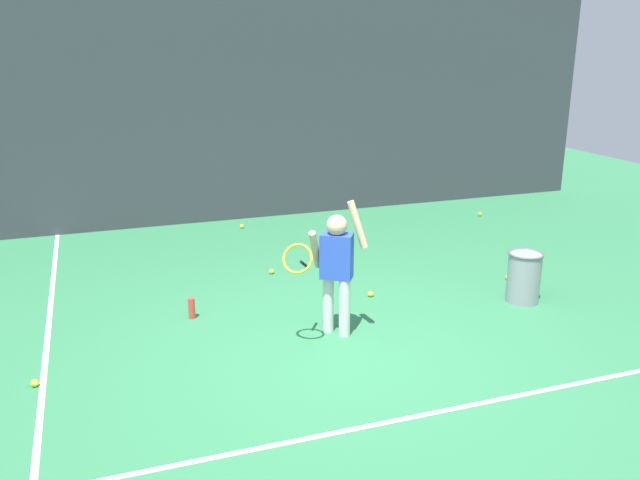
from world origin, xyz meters
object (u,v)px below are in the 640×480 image
(tennis_ball_3, at_px, (371,294))
(tennis_ball_7, at_px, (508,277))
(ball_hopper, at_px, (524,277))
(tennis_ball_6, at_px, (271,271))
(tennis_player, at_px, (335,264))
(tennis_ball_5, at_px, (242,226))
(tennis_ball_2, at_px, (480,214))
(tennis_ball_4, at_px, (35,383))
(water_bottle, at_px, (192,308))

(tennis_ball_3, distance_m, tennis_ball_7, 1.78)
(ball_hopper, bearing_deg, tennis_ball_6, 143.25)
(tennis_ball_6, relative_size, tennis_ball_7, 1.00)
(tennis_player, distance_m, tennis_ball_3, 1.27)
(ball_hopper, relative_size, tennis_ball_6, 8.52)
(tennis_ball_7, bearing_deg, tennis_ball_5, 127.40)
(tennis_ball_2, height_order, tennis_ball_5, same)
(tennis_player, xyz_separation_m, ball_hopper, (2.25, 0.10, -0.44))
(tennis_ball_5, height_order, tennis_ball_7, same)
(ball_hopper, bearing_deg, tennis_ball_5, 120.04)
(tennis_ball_5, xyz_separation_m, tennis_ball_6, (-0.12, -2.13, 0.00))
(tennis_ball_4, xyz_separation_m, tennis_ball_7, (5.23, 0.86, 0.00))
(tennis_ball_2, relative_size, tennis_ball_3, 1.00)
(tennis_ball_5, relative_size, tennis_ball_7, 1.00)
(tennis_ball_4, bearing_deg, water_bottle, 33.84)
(water_bottle, bearing_deg, tennis_ball_6, 42.14)
(ball_hopper, height_order, tennis_ball_7, ball_hopper)
(ball_hopper, distance_m, tennis_ball_5, 4.52)
(tennis_ball_3, bearing_deg, tennis_ball_6, 127.69)
(tennis_ball_2, relative_size, tennis_ball_7, 1.00)
(tennis_ball_3, bearing_deg, ball_hopper, -23.83)
(ball_hopper, bearing_deg, water_bottle, 168.02)
(ball_hopper, xyz_separation_m, tennis_ball_4, (-4.98, -0.24, -0.26))
(tennis_ball_2, xyz_separation_m, tennis_ball_5, (-3.84, 0.58, 0.00))
(tennis_ball_4, relative_size, tennis_ball_7, 1.00)
(tennis_player, distance_m, tennis_ball_2, 5.19)
(tennis_player, relative_size, tennis_ball_7, 20.46)
(ball_hopper, height_order, tennis_ball_3, ball_hopper)
(water_bottle, bearing_deg, tennis_ball_2, 26.84)
(tennis_ball_7, bearing_deg, tennis_ball_2, 63.84)
(tennis_ball_2, bearing_deg, water_bottle, -153.16)
(tennis_ball_2, bearing_deg, tennis_ball_5, 171.43)
(ball_hopper, xyz_separation_m, tennis_ball_5, (-2.26, 3.91, -0.26))
(ball_hopper, distance_m, tennis_ball_3, 1.69)
(tennis_ball_5, bearing_deg, tennis_ball_6, -93.22)
(tennis_ball_2, bearing_deg, tennis_player, -138.22)
(ball_hopper, xyz_separation_m, tennis_ball_6, (-2.38, 1.78, -0.26))
(ball_hopper, xyz_separation_m, tennis_ball_2, (1.58, 3.33, -0.26))
(water_bottle, height_order, tennis_ball_5, water_bottle)
(tennis_ball_4, xyz_separation_m, tennis_ball_6, (2.60, 2.01, 0.00))
(tennis_ball_2, distance_m, tennis_ball_7, 3.01)
(tennis_ball_3, height_order, tennis_ball_7, same)
(tennis_ball_5, relative_size, tennis_ball_6, 1.00)
(tennis_ball_6, bearing_deg, tennis_ball_5, 86.78)
(tennis_player, distance_m, ball_hopper, 2.30)
(tennis_player, distance_m, tennis_ball_5, 4.07)
(tennis_ball_3, height_order, tennis_ball_5, same)
(tennis_ball_2, relative_size, tennis_ball_6, 1.00)
(water_bottle, distance_m, tennis_ball_5, 3.40)
(tennis_ball_7, bearing_deg, water_bottle, 178.10)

